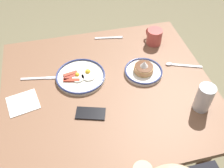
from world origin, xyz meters
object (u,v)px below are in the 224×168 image
at_px(coffee_mug, 154,36).
at_px(drinking_glass, 204,99).
at_px(cell_phone, 91,113).
at_px(tea_spoon, 179,65).
at_px(butter_knife, 42,78).
at_px(fork_near, 109,38).
at_px(paper_napkin, 23,103).
at_px(plate_near_main, 81,76).
at_px(plate_center_pancakes, 143,70).

xyz_separation_m(coffee_mug, drinking_glass, (-0.05, 0.54, 0.02)).
xyz_separation_m(cell_phone, tea_spoon, (-0.56, -0.22, 0.00)).
distance_m(cell_phone, butter_knife, 0.37).
bearing_deg(butter_knife, fork_near, -148.71).
xyz_separation_m(paper_napkin, fork_near, (-0.55, -0.42, 0.00)).
distance_m(drinking_glass, butter_knife, 0.86).
bearing_deg(drinking_glass, paper_napkin, -15.14).
height_order(plate_near_main, butter_knife, plate_near_main).
height_order(butter_knife, tea_spoon, tea_spoon).
height_order(fork_near, tea_spoon, tea_spoon).
height_order(drinking_glass, fork_near, drinking_glass).
xyz_separation_m(plate_near_main, butter_knife, (0.21, -0.04, -0.01)).
xyz_separation_m(plate_center_pancakes, drinking_glass, (-0.20, 0.30, 0.05)).
distance_m(cell_phone, tea_spoon, 0.60).
bearing_deg(drinking_glass, fork_near, -64.28).
distance_m(coffee_mug, paper_napkin, 0.87).
bearing_deg(plate_near_main, plate_center_pancakes, 172.85).
distance_m(plate_center_pancakes, coffee_mug, 0.29).
xyz_separation_m(plate_center_pancakes, cell_phone, (0.34, 0.21, -0.02)).
xyz_separation_m(plate_near_main, drinking_glass, (-0.55, 0.34, 0.05)).
bearing_deg(tea_spoon, drinking_glass, 86.57).
distance_m(plate_near_main, drinking_glass, 0.65).
height_order(drinking_glass, tea_spoon, drinking_glass).
xyz_separation_m(coffee_mug, butter_knife, (0.71, 0.16, -0.05)).
relative_size(drinking_glass, cell_phone, 1.02).
height_order(plate_near_main, paper_napkin, plate_near_main).
bearing_deg(plate_center_pancakes, butter_knife, -8.96).
bearing_deg(drinking_glass, plate_center_pancakes, -56.08).
bearing_deg(fork_near, coffee_mug, 156.99).
height_order(drinking_glass, cell_phone, drinking_glass).
relative_size(plate_near_main, paper_napkin, 1.83).
bearing_deg(butter_knife, drinking_glass, 153.03).
bearing_deg(plate_center_pancakes, tea_spoon, -177.19).
distance_m(butter_knife, tea_spoon, 0.78).
distance_m(cell_phone, paper_napkin, 0.35).
bearing_deg(plate_center_pancakes, paper_napkin, 5.66).
height_order(plate_near_main, cell_phone, plate_near_main).
distance_m(coffee_mug, cell_phone, 0.67).
relative_size(coffee_mug, drinking_glass, 0.85).
bearing_deg(coffee_mug, tea_spoon, 106.87).
xyz_separation_m(plate_center_pancakes, tea_spoon, (-0.22, -0.01, -0.02)).
distance_m(plate_center_pancakes, paper_napkin, 0.66).
height_order(coffee_mug, paper_napkin, coffee_mug).
bearing_deg(plate_center_pancakes, drinking_glass, 123.92).
distance_m(plate_center_pancakes, cell_phone, 0.40).
xyz_separation_m(coffee_mug, cell_phone, (0.49, 0.46, -0.05)).
relative_size(plate_near_main, tea_spoon, 1.37).
bearing_deg(paper_napkin, butter_knife, -123.47).
bearing_deg(paper_napkin, fork_near, -142.17).
xyz_separation_m(fork_near, butter_knife, (0.44, 0.27, -0.00)).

